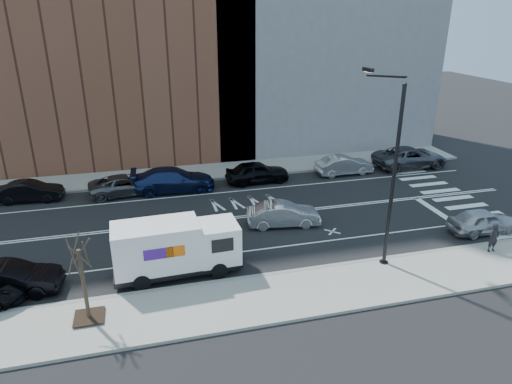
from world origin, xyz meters
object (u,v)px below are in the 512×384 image
near_parked_front (483,221)px  far_parked_b (30,191)px  fedex_van (176,247)px  driving_sedan (283,214)px  pedestrian (494,238)px

near_parked_front → far_parked_b: bearing=66.8°
far_parked_b → near_parked_front: bearing=-109.8°
fedex_van → driving_sedan: bearing=27.9°
near_parked_front → pedestrian: bearing=151.3°
pedestrian → far_parked_b: bearing=144.9°
near_parked_front → driving_sedan: bearing=71.6°
fedex_van → far_parked_b: fedex_van is taller
driving_sedan → pedestrian: (9.56, -6.03, 0.24)m
fedex_van → pedestrian: size_ratio=3.84×
driving_sedan → fedex_van: bearing=127.9°
far_parked_b → pedestrian: size_ratio=2.63×
driving_sedan → pedestrian: size_ratio=2.70×
near_parked_front → pedestrian: 2.62m
far_parked_b → pedestrian: bearing=-115.0°
driving_sedan → near_parked_front: size_ratio=1.05×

